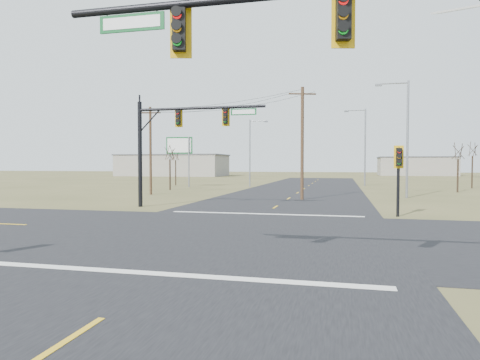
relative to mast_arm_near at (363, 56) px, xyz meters
name	(u,v)px	position (x,y,z in m)	size (l,w,h in m)	color
ground	(235,233)	(-5.10, 8.39, -5.58)	(320.00, 320.00, 0.00)	brown
road_ew	(235,233)	(-5.10, 8.39, -5.57)	(160.00, 14.00, 0.02)	black
road_ns	(235,233)	(-5.10, 8.39, -5.57)	(14.00, 160.00, 0.02)	black
stop_bar_near	(170,274)	(-5.10, 0.89, -5.55)	(12.00, 0.40, 0.01)	silver
stop_bar_far	(264,214)	(-5.10, 15.89, -5.55)	(12.00, 0.40, 0.01)	silver
mast_arm_near	(363,56)	(0.00, 0.00, 0.00)	(11.16, 0.53, 7.70)	black
mast_arm_far	(176,131)	(-12.02, 18.63, -0.07)	(9.48, 0.51, 7.68)	black
pedestal_signal_ne	(399,164)	(2.82, 16.53, -2.46)	(0.56, 0.49, 4.25)	black
utility_pole_near	(302,142)	(-3.83, 27.41, -0.48)	(2.32, 0.85, 9.83)	#4B3520
utility_pole_far	(150,149)	(-19.61, 30.48, -0.89)	(2.20, 0.41, 9.00)	#4B3520
highway_sign	(179,152)	(-22.17, 45.00, -0.79)	(3.65, 0.53, 6.87)	gray
streetlight_a	(405,132)	(5.18, 31.75, 0.48)	(3.00, 0.31, 10.80)	gray
streetlight_b	(363,143)	(2.58, 54.51, 0.70)	(3.13, 0.49, 11.18)	gray
streetlight_c	(251,149)	(-12.49, 46.95, -0.42)	(2.58, 0.41, 9.20)	gray
bare_tree_a	(170,152)	(-20.75, 38.27, -0.98)	(2.58, 2.58, 5.82)	black
bare_tree_b	(176,155)	(-24.54, 49.48, -1.01)	(2.87, 2.87, 5.72)	black
bare_tree_c	(458,151)	(12.12, 41.64, -0.96)	(2.69, 2.69, 5.89)	black
bare_tree_d	(473,149)	(16.04, 50.79, -0.44)	(3.18, 3.18, 6.39)	black
warehouse_left	(173,166)	(-45.10, 98.39, -2.83)	(28.00, 14.00, 5.50)	gray
warehouse_mid	(416,167)	(19.90, 118.39, -3.08)	(20.00, 12.00, 5.00)	gray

